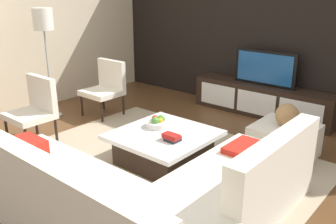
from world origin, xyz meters
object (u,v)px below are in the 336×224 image
at_px(television, 265,68).
at_px(book_stack, 172,137).
at_px(coffee_table, 164,147).
at_px(media_console, 262,100).
at_px(decorative_ball, 287,115).
at_px(ottoman, 284,141).
at_px(accent_chair_far, 106,85).
at_px(accent_chair_near, 35,106).
at_px(floor_lamp, 44,27).
at_px(sectional_couch, 141,195).
at_px(fruit_bowl, 158,123).

distance_m(television, book_stack, 2.44).
bearing_deg(television, coffee_table, -92.49).
bearing_deg(media_console, decorative_ball, -53.47).
relative_size(ottoman, accent_chair_far, 0.80).
bearing_deg(accent_chair_near, floor_lamp, 127.88).
height_order(accent_chair_far, decorative_ball, accent_chair_far).
distance_m(coffee_table, decorative_ball, 1.51).
xyz_separation_m(accent_chair_near, book_stack, (1.94, 0.48, -0.07)).
xyz_separation_m(sectional_couch, coffee_table, (-0.62, 1.01, -0.08)).
bearing_deg(accent_chair_far, book_stack, -22.27).
height_order(coffee_table, ottoman, ottoman).
xyz_separation_m(floor_lamp, accent_chair_far, (0.58, 0.65, -0.91)).
relative_size(accent_chair_far, decorative_ball, 3.15).
distance_m(media_console, ottoman, 1.52).
distance_m(media_console, fruit_bowl, 2.22).
distance_m(coffee_table, floor_lamp, 2.71).
relative_size(television, floor_lamp, 0.60).
xyz_separation_m(media_console, book_stack, (0.12, -2.41, 0.17)).
bearing_deg(book_stack, media_console, 92.79).
relative_size(media_console, fruit_bowl, 8.21).
xyz_separation_m(television, ottoman, (0.91, -1.22, -0.58)).
bearing_deg(media_console, television, 90.00).
bearing_deg(media_console, floor_lamp, -138.85).
bearing_deg(sectional_couch, book_stack, 114.15).
relative_size(media_console, television, 2.27).
relative_size(television, decorative_ball, 3.67).
xyz_separation_m(television, accent_chair_near, (-1.82, -2.89, -0.28)).
height_order(television, floor_lamp, floor_lamp).
relative_size(sectional_couch, decorative_ball, 9.14).
height_order(accent_chair_near, ottoman, accent_chair_near).
distance_m(ottoman, book_stack, 1.44).
bearing_deg(book_stack, coffee_table, 152.09).
relative_size(television, accent_chair_near, 1.17).
bearing_deg(coffee_table, accent_chair_near, -160.96).
xyz_separation_m(decorative_ball, book_stack, (-0.79, -1.19, -0.12)).
relative_size(television, sectional_couch, 0.40).
relative_size(fruit_bowl, accent_chair_far, 0.32).
relative_size(media_console, decorative_ball, 8.33).
bearing_deg(decorative_ball, floor_lamp, -163.96).
height_order(ottoman, decorative_ball, decorative_ball).
xyz_separation_m(floor_lamp, decorative_ball, (3.44, 0.99, -0.86)).
xyz_separation_m(media_console, fruit_bowl, (-0.28, -2.20, 0.18)).
height_order(television, fruit_bowl, television).
xyz_separation_m(sectional_couch, decorative_ball, (0.39, 2.08, 0.26)).
distance_m(media_console, book_stack, 2.42).
bearing_deg(accent_chair_far, coffee_table, -21.58).
bearing_deg(accent_chair_near, television, 49.53).
relative_size(fruit_bowl, book_stack, 1.48).
height_order(coffee_table, fruit_bowl, fruit_bowl).
distance_m(fruit_bowl, book_stack, 0.45).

